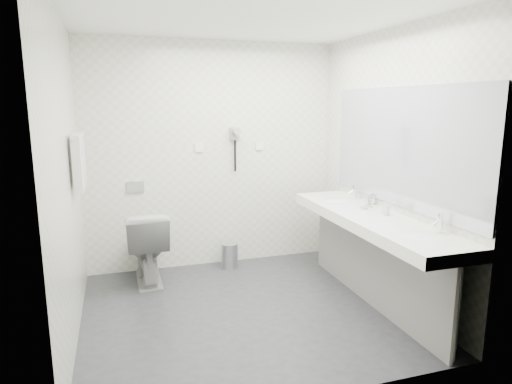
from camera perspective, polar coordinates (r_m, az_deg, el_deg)
name	(u,v)px	position (r m, az deg, el deg)	size (l,w,h in m)	color
floor	(245,310)	(4.16, -1.40, -14.84)	(2.80, 2.80, 0.00)	#2C2C31
ceiling	(244,17)	(3.80, -1.59, 21.38)	(2.80, 2.80, 0.00)	white
wall_back	(212,156)	(5.04, -5.57, 4.56)	(2.80, 2.80, 0.00)	silver
wall_front	(307,206)	(2.58, 6.48, -1.81)	(2.80, 2.80, 0.00)	silver
wall_left	(66,182)	(3.66, -23.05, 1.22)	(2.60, 2.60, 0.00)	silver
wall_right	(388,166)	(4.38, 16.45, 3.16)	(2.60, 2.60, 0.00)	silver
vanity_counter	(371,220)	(4.15, 14.47, -3.50)	(0.55, 2.20, 0.10)	white
vanity_panel	(371,265)	(4.29, 14.48, -8.97)	(0.03, 2.15, 0.75)	gray
vanity_post_near	(455,314)	(3.54, 24.04, -14.06)	(0.06, 0.06, 0.75)	silver
vanity_post_far	(324,234)	(5.16, 8.68, -5.27)	(0.06, 0.06, 0.75)	silver
mirror	(401,147)	(4.18, 17.95, 5.48)	(0.02, 2.20, 1.05)	#B2BCC6
basin_near	(418,237)	(3.63, 19.90, -5.37)	(0.40, 0.31, 0.05)	white
basin_far	(337,202)	(4.69, 10.33, -1.20)	(0.40, 0.31, 0.05)	white
faucet_near	(440,223)	(3.72, 22.39, -3.69)	(0.04, 0.04, 0.15)	silver
faucet_far	(354,192)	(4.76, 12.44, 0.01)	(0.04, 0.04, 0.15)	silver
soap_bottle_a	(385,208)	(4.18, 16.13, -2.00)	(0.05, 0.05, 0.11)	silver
soap_bottle_b	(364,204)	(4.34, 13.60, -1.52)	(0.07, 0.07, 0.09)	silver
soap_bottle_c	(387,208)	(4.14, 16.33, -2.00)	(0.05, 0.05, 0.13)	silver
glass_left	(370,202)	(4.44, 14.38, -1.25)	(0.05, 0.05, 0.10)	silver
glass_right	(372,200)	(4.55, 14.57, -0.94)	(0.05, 0.05, 0.10)	silver
toilet	(147,246)	(4.79, -13.74, -6.69)	(0.43, 0.75, 0.76)	white
flush_plate	(135,187)	(4.96, -15.11, 0.62)	(0.18, 0.02, 0.12)	#B2B5BA
pedal_bin	(229,256)	(5.11, -3.40, -8.15)	(0.19, 0.19, 0.27)	#B2B5BA
bin_lid	(229,244)	(5.07, -3.42, -6.62)	(0.19, 0.19, 0.01)	#B2B5BA
towel_rail	(76,137)	(4.17, -21.99, 6.57)	(0.02, 0.02, 0.62)	silver
towel_near	(78,164)	(4.05, -21.77, 3.34)	(0.07, 0.24, 0.48)	silver
towel_far	(80,160)	(4.33, -21.51, 3.82)	(0.07, 0.24, 0.48)	silver
dryer_cradle	(235,133)	(5.04, -2.75, 7.46)	(0.10, 0.04, 0.14)	#98989D
dryer_barrel	(236,131)	(4.97, -2.55, 7.76)	(0.08, 0.08, 0.14)	#98989D
dryer_cord	(235,156)	(5.05, -2.68, 4.62)	(0.02, 0.02, 0.35)	black
switch_plate_a	(199,148)	(4.99, -7.26, 5.61)	(0.09, 0.02, 0.09)	white
switch_plate_b	(260,146)	(5.16, 0.46, 5.88)	(0.09, 0.02, 0.09)	white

